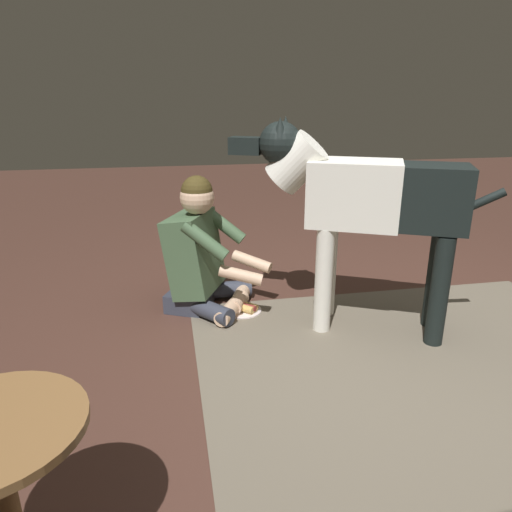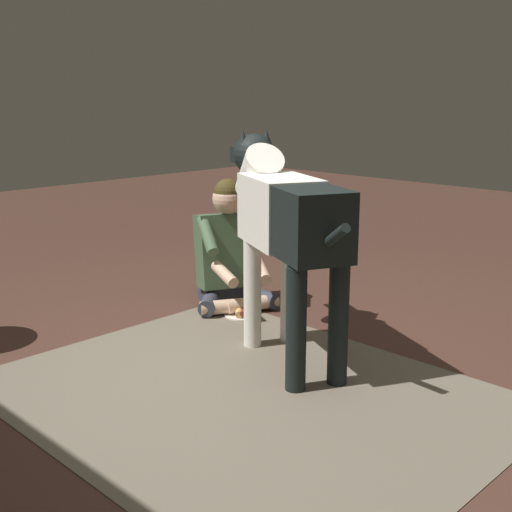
{
  "view_description": "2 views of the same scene",
  "coord_description": "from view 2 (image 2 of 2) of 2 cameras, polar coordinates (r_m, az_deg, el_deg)",
  "views": [
    {
      "loc": [
        1.13,
        2.12,
        1.32
      ],
      "look_at": [
        0.64,
        -0.45,
        0.41
      ],
      "focal_mm": 32.85,
      "sensor_mm": 36.0,
      "label": 1
    },
    {
      "loc": [
        -2.26,
        2.31,
        1.42
      ],
      "look_at": [
        0.49,
        -0.49,
        0.45
      ],
      "focal_mm": 46.94,
      "sensor_mm": 36.0,
      "label": 2
    }
  ],
  "objects": [
    {
      "name": "large_dog",
      "position": [
        3.53,
        2.45,
        3.19
      ],
      "size": [
        1.37,
        0.75,
        1.21
      ],
      "color": "white",
      "rests_on": "ground"
    },
    {
      "name": "area_rug",
      "position": [
        3.29,
        -0.86,
        -11.68
      ],
      "size": [
        2.37,
        1.88,
        0.01
      ],
      "primitive_type": "cube",
      "color": "#6C6252",
      "rests_on": "ground"
    },
    {
      "name": "person_sitting_on_floor",
      "position": [
        4.52,
        -2.3,
        0.19
      ],
      "size": [
        0.71,
        0.63,
        0.86
      ],
      "color": "#363A49",
      "rests_on": "ground"
    },
    {
      "name": "ground_plane",
      "position": [
        3.53,
        0.16,
        -9.87
      ],
      "size": [
        14.39,
        14.39,
        0.0
      ],
      "primitive_type": "plane",
      "color": "#4B2E25"
    },
    {
      "name": "hot_dog_on_plate",
      "position": [
        4.36,
        -1.18,
        -4.81
      ],
      "size": [
        0.23,
        0.23,
        0.06
      ],
      "color": "white",
      "rests_on": "ground"
    }
  ]
}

